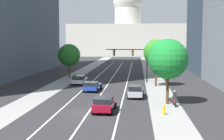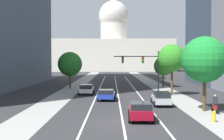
# 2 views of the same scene
# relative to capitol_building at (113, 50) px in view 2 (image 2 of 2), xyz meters

# --- Properties ---
(ground_plane) EXTENTS (400.00, 400.00, 0.00)m
(ground_plane) POSITION_rel_capitol_building_xyz_m (0.00, -77.39, -9.55)
(ground_plane) COLOR #2B2B2D
(sidewalk_left) EXTENTS (3.41, 130.00, 0.01)m
(sidewalk_left) POSITION_rel_capitol_building_xyz_m (-7.68, -82.39, -9.55)
(sidewalk_left) COLOR gray
(sidewalk_left) RESTS_ON ground
(sidewalk_right) EXTENTS (3.41, 130.00, 0.01)m
(sidewalk_right) POSITION_rel_capitol_building_xyz_m (7.68, -82.39, -9.55)
(sidewalk_right) COLOR gray
(sidewalk_right) RESTS_ON ground
(lane_stripe_left) EXTENTS (0.16, 90.00, 0.01)m
(lane_stripe_left) POSITION_rel_capitol_building_xyz_m (-2.99, -92.39, -9.54)
(lane_stripe_left) COLOR white
(lane_stripe_left) RESTS_ON ground
(lane_stripe_center) EXTENTS (0.16, 90.00, 0.01)m
(lane_stripe_center) POSITION_rel_capitol_building_xyz_m (0.00, -92.39, -9.54)
(lane_stripe_center) COLOR white
(lane_stripe_center) RESTS_ON ground
(lane_stripe_right) EXTENTS (0.16, 90.00, 0.01)m
(lane_stripe_right) POSITION_rel_capitol_building_xyz_m (2.99, -92.39, -9.54)
(lane_stripe_right) COLOR white
(lane_stripe_right) RESTS_ON ground
(capitol_building) EXTENTS (52.53, 27.49, 33.45)m
(capitol_building) POSITION_rel_capitol_building_xyz_m (0.00, 0.00, 0.00)
(capitol_building) COLOR beige
(capitol_building) RESTS_ON ground
(car_crimson) EXTENTS (2.17, 4.20, 1.49)m
(car_crimson) POSITION_rel_capitol_building_xyz_m (1.49, -116.63, -8.76)
(car_crimson) COLOR maroon
(car_crimson) RESTS_ON ground
(car_silver) EXTENTS (2.00, 4.34, 1.53)m
(car_silver) POSITION_rel_capitol_building_xyz_m (4.48, -108.62, -8.77)
(car_silver) COLOR #B2B5BA
(car_silver) RESTS_ON ground
(car_blue) EXTENTS (2.28, 4.38, 1.38)m
(car_blue) POSITION_rel_capitol_building_xyz_m (-1.51, -104.34, -8.83)
(car_blue) COLOR #1E389E
(car_blue) RESTS_ON ground
(car_white) EXTENTS (2.08, 4.18, 1.48)m
(car_white) POSITION_rel_capitol_building_xyz_m (-4.48, -97.96, -8.80)
(car_white) COLOR silver
(car_white) RESTS_ON ground
(traffic_signal_mast) EXTENTS (6.94, 0.39, 6.26)m
(traffic_signal_mast) POSITION_rel_capitol_building_xyz_m (4.08, -94.83, -5.25)
(traffic_signal_mast) COLOR black
(traffic_signal_mast) RESTS_ON ground
(fire_hydrant) EXTENTS (0.26, 0.35, 0.91)m
(fire_hydrant) POSITION_rel_capitol_building_xyz_m (7.19, -117.45, -9.09)
(fire_hydrant) COLOR yellow
(fire_hydrant) RESTS_ON ground
(cyclist) EXTENTS (0.38, 1.70, 1.72)m
(cyclist) POSITION_rel_capitol_building_xyz_m (8.65, -113.43, -8.70)
(cyclist) COLOR black
(cyclist) RESTS_ON ground
(street_tree_near_right) EXTENTS (3.87, 3.87, 7.12)m
(street_tree_near_right) POSITION_rel_capitol_building_xyz_m (7.51, -98.98, -4.39)
(street_tree_near_right) COLOR #51381E
(street_tree_near_right) RESTS_ON ground
(street_tree_mid_left) EXTENTS (4.18, 4.18, 6.32)m
(street_tree_mid_left) POSITION_rel_capitol_building_xyz_m (-8.08, -89.15, -5.33)
(street_tree_mid_left) COLOR #51381E
(street_tree_mid_left) RESTS_ON ground
(street_tree_far_right) EXTENTS (3.47, 3.47, 5.56)m
(street_tree_far_right) POSITION_rel_capitol_building_xyz_m (8.45, -86.41, -5.75)
(street_tree_far_right) COLOR #51381E
(street_tree_far_right) RESTS_ON ground
(street_tree_mid_right) EXTENTS (4.41, 4.41, 7.17)m
(street_tree_mid_right) POSITION_rel_capitol_building_xyz_m (8.00, -112.27, -4.60)
(street_tree_mid_right) COLOR #51381E
(street_tree_mid_right) RESTS_ON ground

